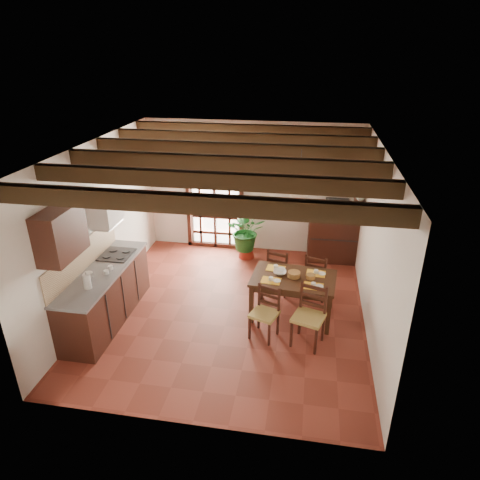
% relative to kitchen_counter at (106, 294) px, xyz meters
% --- Properties ---
extents(ground_plane, '(5.00, 5.00, 0.00)m').
position_rel_kitchen_counter_xyz_m(ground_plane, '(1.96, 0.60, -0.47)').
color(ground_plane, maroon).
extents(room_shell, '(4.52, 5.02, 2.81)m').
position_rel_kitchen_counter_xyz_m(room_shell, '(1.96, 0.60, 1.34)').
color(room_shell, silver).
rests_on(room_shell, ground_plane).
extents(ceiling_beams, '(4.50, 4.34, 0.20)m').
position_rel_kitchen_counter_xyz_m(ceiling_beams, '(1.96, 0.60, 2.22)').
color(ceiling_beams, black).
rests_on(ceiling_beams, room_shell).
extents(french_door, '(1.26, 0.11, 2.32)m').
position_rel_kitchen_counter_xyz_m(french_door, '(1.16, 3.05, 0.70)').
color(french_door, white).
rests_on(french_door, ground_plane).
extents(kitchen_counter, '(0.64, 2.25, 1.38)m').
position_rel_kitchen_counter_xyz_m(kitchen_counter, '(0.00, 0.00, 0.00)').
color(kitchen_counter, '#331710').
rests_on(kitchen_counter, ground_plane).
extents(upper_cabinet, '(0.35, 0.80, 0.70)m').
position_rel_kitchen_counter_xyz_m(upper_cabinet, '(-0.12, -0.70, 1.38)').
color(upper_cabinet, '#331710').
rests_on(upper_cabinet, room_shell).
extents(range_hood, '(0.38, 0.60, 0.54)m').
position_rel_kitchen_counter_xyz_m(range_hood, '(-0.09, 0.55, 1.26)').
color(range_hood, white).
rests_on(range_hood, room_shell).
extents(counter_items, '(0.50, 1.43, 0.25)m').
position_rel_kitchen_counter_xyz_m(counter_items, '(0.00, 0.09, 0.49)').
color(counter_items, black).
rests_on(counter_items, kitchen_counter).
extents(dining_table, '(1.42, 0.99, 0.73)m').
position_rel_kitchen_counter_xyz_m(dining_table, '(3.01, 0.62, 0.16)').
color(dining_table, '#361F11').
rests_on(dining_table, ground_plane).
extents(chair_near_left, '(0.49, 0.48, 0.84)m').
position_rel_kitchen_counter_xyz_m(chair_near_left, '(2.61, -0.04, -0.21)').
color(chair_near_left, tan).
rests_on(chair_near_left, ground_plane).
extents(chair_near_right, '(0.55, 0.54, 0.96)m').
position_rel_kitchen_counter_xyz_m(chair_near_right, '(3.28, -0.10, -0.17)').
color(chair_near_right, tan).
rests_on(chair_near_right, ground_plane).
extents(chair_far_left, '(0.51, 0.50, 0.89)m').
position_rel_kitchen_counter_xyz_m(chair_far_left, '(2.73, 1.34, -0.19)').
color(chair_far_left, tan).
rests_on(chair_far_left, ground_plane).
extents(chair_far_right, '(0.51, 0.49, 0.88)m').
position_rel_kitchen_counter_xyz_m(chair_far_right, '(3.40, 1.27, -0.20)').
color(chair_far_right, tan).
rests_on(chair_far_right, ground_plane).
extents(table_setting, '(0.98, 0.65, 0.09)m').
position_rel_kitchen_counter_xyz_m(table_setting, '(3.01, 0.62, 0.27)').
color(table_setting, yellow).
rests_on(table_setting, dining_table).
extents(table_bowl, '(0.22, 0.22, 0.05)m').
position_rel_kitchen_counter_xyz_m(table_bowl, '(2.77, 0.69, 0.28)').
color(table_bowl, white).
rests_on(table_bowl, dining_table).
extents(sideboard, '(1.11, 0.52, 0.93)m').
position_rel_kitchen_counter_xyz_m(sideboard, '(3.75, 2.83, -0.01)').
color(sideboard, '#331710').
rests_on(sideboard, ground_plane).
extents(crt_tv, '(0.48, 0.44, 0.39)m').
position_rel_kitchen_counter_xyz_m(crt_tv, '(3.75, 2.82, 0.65)').
color(crt_tv, black).
rests_on(crt_tv, sideboard).
extents(fuse_box, '(0.25, 0.03, 0.32)m').
position_rel_kitchen_counter_xyz_m(fuse_box, '(3.46, 3.08, 1.28)').
color(fuse_box, white).
rests_on(fuse_box, room_shell).
extents(plant_pot, '(0.34, 0.34, 0.21)m').
position_rel_kitchen_counter_xyz_m(plant_pot, '(1.92, 2.62, -0.36)').
color(plant_pot, maroon).
rests_on(plant_pot, ground_plane).
extents(potted_plant, '(2.24, 1.99, 2.26)m').
position_rel_kitchen_counter_xyz_m(potted_plant, '(1.92, 2.62, 0.10)').
color(potted_plant, '#144C19').
rests_on(potted_plant, ground_plane).
extents(wall_shelf, '(0.20, 0.42, 0.20)m').
position_rel_kitchen_counter_xyz_m(wall_shelf, '(4.10, 2.20, 1.04)').
color(wall_shelf, '#331710').
rests_on(wall_shelf, room_shell).
extents(shelf_vase, '(0.15, 0.15, 0.15)m').
position_rel_kitchen_counter_xyz_m(shelf_vase, '(4.10, 2.20, 1.18)').
color(shelf_vase, '#B2BFB2').
rests_on(shelf_vase, wall_shelf).
extents(shelf_flowers, '(0.14, 0.14, 0.36)m').
position_rel_kitchen_counter_xyz_m(shelf_flowers, '(4.10, 2.20, 1.38)').
color(shelf_flowers, yellow).
rests_on(shelf_flowers, shelf_vase).
extents(framed_picture, '(0.03, 0.32, 0.32)m').
position_rel_kitchen_counter_xyz_m(framed_picture, '(4.18, 2.20, 1.58)').
color(framed_picture, brown).
rests_on(framed_picture, room_shell).
extents(pendant_lamp, '(0.36, 0.36, 0.84)m').
position_rel_kitchen_counter_xyz_m(pendant_lamp, '(3.01, 0.72, 1.60)').
color(pendant_lamp, black).
rests_on(pendant_lamp, room_shell).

